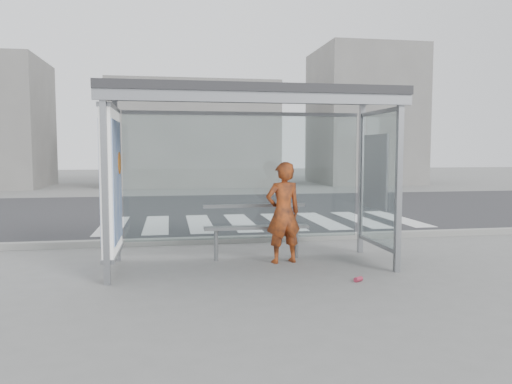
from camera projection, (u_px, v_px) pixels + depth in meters
ground at (251, 266)px, 7.48m from camera, size 80.00×80.00×0.00m
road at (212, 211)px, 14.35m from camera, size 30.00×10.00×0.01m
curb at (234, 239)px, 9.39m from camera, size 30.00×0.18×0.12m
crosswalk at (262, 222)px, 12.07m from camera, size 7.55×3.00×0.00m
bus_shelter at (225, 133)px, 7.31m from camera, size 4.25×1.65×2.62m
building_center at (193, 135)px, 24.95m from camera, size 8.00×5.00×5.00m
building_right at (364, 117)px, 26.40m from camera, size 5.00×5.00×7.00m
person at (283, 213)px, 7.66m from camera, size 0.63×0.47×1.56m
bench at (256, 227)px, 7.96m from camera, size 1.68×0.31×0.87m
soda_can at (358, 279)px, 6.59m from camera, size 0.14×0.12×0.07m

